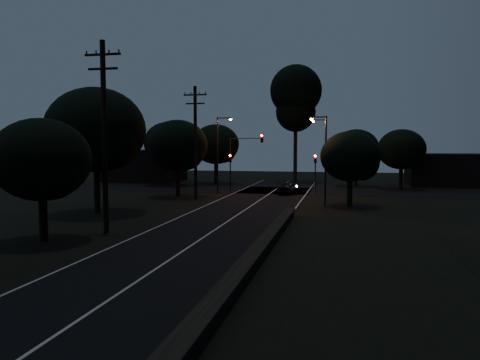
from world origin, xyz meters
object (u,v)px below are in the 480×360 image
at_px(car, 287,188).
at_px(tall_pine, 296,98).
at_px(streetlight_a, 219,149).
at_px(utility_pole_far, 195,141).
at_px(streetlight_b, 324,149).
at_px(signal_right, 315,166).
at_px(streetlight_c, 324,154).
at_px(utility_pole_mid, 104,133).
at_px(signal_left, 230,166).
at_px(signal_mast, 245,152).

bearing_deg(car, tall_pine, -80.61).
relative_size(streetlight_a, car, 2.11).
xyz_separation_m(utility_pole_far, streetlight_b, (11.31, 12.00, -0.85)).
distance_m(utility_pole_far, signal_right, 13.53).
xyz_separation_m(utility_pole_far, car, (7.81, 6.65, -4.84)).
bearing_deg(signal_right, streetlight_c, -82.98).
relative_size(tall_pine, car, 4.22).
height_order(utility_pole_far, streetlight_c, utility_pole_far).
bearing_deg(car, streetlight_a, 11.77).
distance_m(utility_pole_far, streetlight_c, 12.05).
distance_m(streetlight_b, car, 7.53).
distance_m(utility_pole_mid, signal_right, 27.30).
bearing_deg(car, utility_pole_mid, 78.28).
bearing_deg(car, signal_left, -5.24).
xyz_separation_m(tall_pine, signal_left, (-5.60, -15.01, -8.72)).
bearing_deg(tall_pine, signal_mast, -104.62).
bearing_deg(streetlight_a, utility_pole_mid, -91.73).
distance_m(signal_mast, streetlight_b, 9.15).
distance_m(signal_right, streetlight_b, 4.45).
bearing_deg(tall_pine, utility_pole_far, -106.93).
bearing_deg(signal_mast, signal_left, -179.87).
distance_m(streetlight_b, streetlight_c, 14.01).
relative_size(utility_pole_mid, signal_right, 2.68).
height_order(streetlight_a, streetlight_b, same).
bearing_deg(utility_pole_mid, signal_left, 86.79).
height_order(tall_pine, streetlight_c, tall_pine).
xyz_separation_m(utility_pole_mid, car, (7.81, 23.65, -5.09)).
height_order(signal_left, car, signal_left).
height_order(tall_pine, signal_mast, tall_pine).
xyz_separation_m(utility_pole_far, streetlight_c, (11.83, -2.00, -1.13)).
bearing_deg(utility_pole_mid, signal_mast, 82.96).
bearing_deg(streetlight_b, signal_right, -100.00).
bearing_deg(streetlight_b, tall_pine, 111.38).
xyz_separation_m(tall_pine, car, (0.81, -16.35, -10.91)).
distance_m(utility_pole_mid, streetlight_b, 31.15).
distance_m(utility_pole_mid, signal_mast, 25.22).
bearing_deg(utility_pole_mid, signal_right, 67.01).
bearing_deg(streetlight_b, utility_pole_far, -133.30).
bearing_deg(streetlight_c, signal_mast, 131.19).
relative_size(signal_left, signal_right, 1.00).
height_order(utility_pole_mid, signal_left, utility_pole_mid).
distance_m(utility_pole_mid, tall_pine, 41.02).
height_order(utility_pole_mid, car, utility_pole_mid).
xyz_separation_m(signal_left, streetlight_a, (-0.71, -1.99, 1.80)).
xyz_separation_m(tall_pine, signal_mast, (-3.91, -15.01, -7.22)).
bearing_deg(signal_left, streetlight_c, -43.76).
distance_m(signal_right, streetlight_a, 10.26).
distance_m(utility_pole_far, streetlight_b, 16.51).
height_order(utility_pole_mid, signal_mast, utility_pole_mid).
xyz_separation_m(utility_pole_mid, signal_right, (10.60, 24.99, -2.90)).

